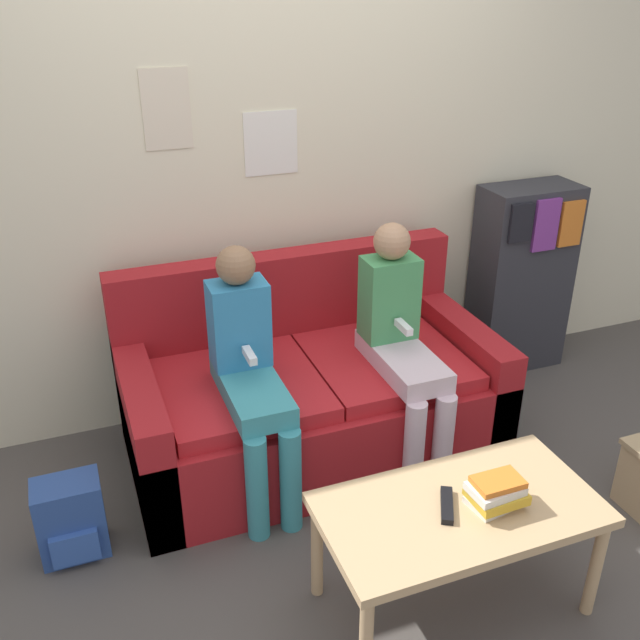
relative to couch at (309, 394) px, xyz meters
name	(u,v)px	position (x,y,z in m)	size (l,w,h in m)	color
ground_plane	(355,518)	(0.00, -0.56, -0.28)	(10.00, 10.00, 0.00)	#4C4742
wall_back	(269,152)	(0.00, 0.52, 1.02)	(8.00, 0.06, 2.60)	beige
couch	(309,394)	(0.00, 0.00, 0.00)	(1.68, 0.87, 0.87)	maroon
coffee_table	(459,517)	(0.15, -1.08, 0.11)	(0.95, 0.51, 0.45)	tan
person_left	(249,369)	(-0.33, -0.21, 0.32)	(0.24, 0.59, 1.09)	teal
person_right	(401,339)	(0.36, -0.21, 0.32)	(0.24, 0.59, 1.10)	silver
tv_remote	(447,505)	(0.10, -1.08, 0.18)	(0.12, 0.17, 0.02)	black
book_stack	(496,493)	(0.26, -1.12, 0.22)	(0.19, 0.15, 0.11)	silver
bookshelf	(521,278)	(1.38, 0.34, 0.25)	(0.52, 0.29, 1.05)	#2D2D33
backpack	(71,519)	(-1.11, -0.34, -0.12)	(0.25, 0.20, 0.33)	#284789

